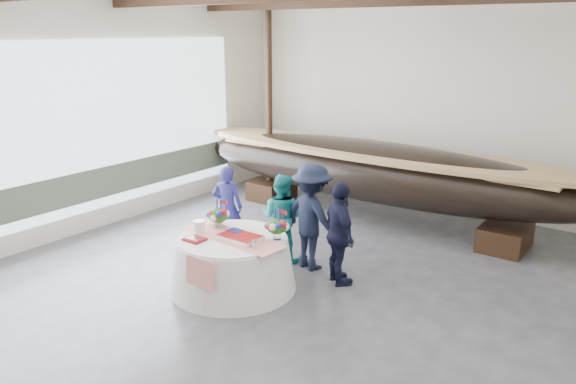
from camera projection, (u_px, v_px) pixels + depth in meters
The scene contains 12 objects.
floor at pixel (275, 315), 7.71m from camera, with size 10.00×12.00×0.01m, color #3D3D42.
wall_back at pixel (450, 105), 11.72m from camera, with size 10.00×0.02×4.50m, color silver.
wall_left at pixel (51, 119), 9.92m from camera, with size 0.02×12.00×4.50m, color silver.
pavilion_structure at pixel (310, 11), 7.18m from camera, with size 9.80×11.76×4.50m.
open_bay at pixel (103, 135), 10.79m from camera, with size 0.03×7.00×3.20m.
longboat_display at pixel (375, 171), 11.24m from camera, with size 8.76×1.75×1.64m.
banquet_table at pixel (233, 263), 8.42m from camera, with size 1.90×1.90×0.82m.
tabletop_items at pixel (239, 225), 8.39m from camera, with size 1.80×1.02×0.40m.
guest_woman_blue at pixel (227, 207), 9.96m from camera, with size 0.54×0.36×1.49m, color navy.
guest_woman_teal at pixel (281, 217), 9.39m from camera, with size 0.73×0.57×1.50m, color teal.
guest_man_left at pixel (312, 217), 9.02m from camera, with size 1.13×0.65×1.75m, color black.
guest_man_right at pixel (340, 234), 8.46m from camera, with size 0.95×0.39×1.61m, color black.
Camera 1 is at (4.24, -5.48, 3.78)m, focal length 35.00 mm.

